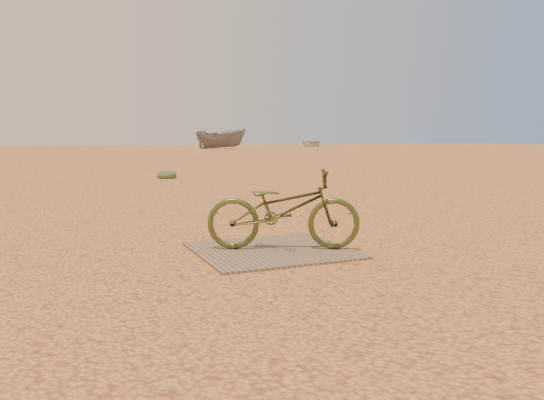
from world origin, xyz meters
name	(u,v)px	position (x,y,z in m)	size (l,w,h in m)	color
ground	(240,266)	(0.00, 0.00, 0.00)	(120.00, 120.00, 0.00)	#E7A851
plywood_board	(272,250)	(0.47, 0.42, 0.01)	(1.42, 1.32, 0.02)	#7F6D52
bicycle	(284,209)	(0.58, 0.40, 0.40)	(0.51, 1.45, 0.76)	#465225
boat_mid_right	(221,139)	(12.76, 40.56, 0.87)	(1.69, 4.49, 1.74)	slate
boat_far_right	(311,142)	(25.18, 47.35, 0.46)	(3.16, 4.43, 0.92)	silver
kale_b	(167,178)	(1.44, 9.69, 0.00)	(0.51, 0.51, 0.28)	#495F3E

